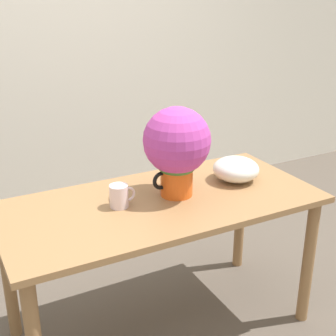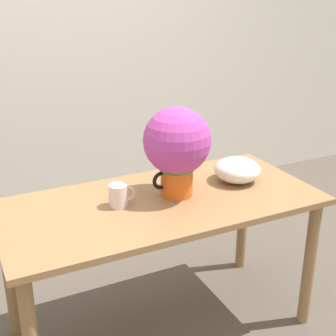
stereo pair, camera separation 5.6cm
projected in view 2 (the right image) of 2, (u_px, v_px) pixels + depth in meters
name	position (u px, v px, depth m)	size (l,w,h in m)	color
wall_back	(55.00, 40.00, 3.30)	(8.00, 0.05, 2.60)	silver
table	(161.00, 219.00, 2.23)	(1.50, 0.71, 0.73)	olive
flower_vase	(177.00, 147.00, 2.15)	(0.32, 0.32, 0.43)	#E05619
coffee_mug	(119.00, 195.00, 2.11)	(0.12, 0.09, 0.11)	silver
white_bowl	(237.00, 170.00, 2.38)	(0.24, 0.24, 0.12)	silver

